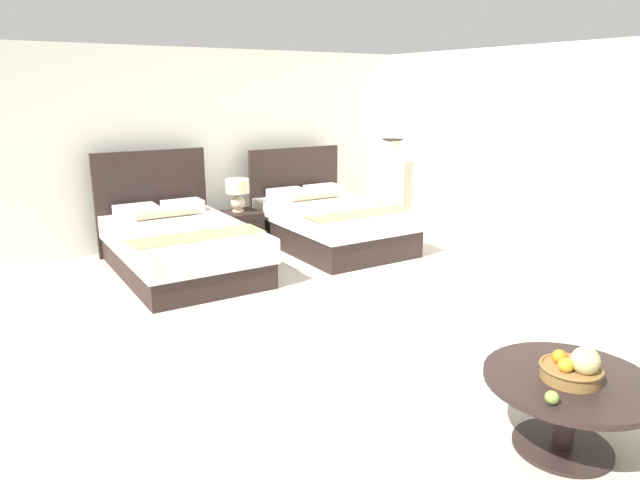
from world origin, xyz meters
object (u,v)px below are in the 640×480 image
object	(u,v)px
bed_near_window	(180,245)
coffee_table	(568,396)
nightstand	(240,229)
fruit_bowl	(574,368)
floor_lamp_corner	(391,182)
bed_near_corner	(330,223)
table_lamp	(237,191)
loose_apple	(552,398)

from	to	relation	value
bed_near_window	coffee_table	world-z (taller)	bed_near_window
bed_near_window	nightstand	xyz separation A→B (m)	(1.03, 0.64, -0.08)
coffee_table	fruit_bowl	size ratio (longest dim) A/B	2.80
fruit_bowl	floor_lamp_corner	size ratio (longest dim) A/B	0.26
bed_near_corner	fruit_bowl	world-z (taller)	bed_near_corner
bed_near_corner	nightstand	world-z (taller)	bed_near_corner
bed_near_window	nightstand	size ratio (longest dim) A/B	4.29
nightstand	coffee_table	bearing A→B (deg)	-93.24
bed_near_window	table_lamp	size ratio (longest dim) A/B	5.04
coffee_table	fruit_bowl	xyz separation A→B (m)	(-0.02, -0.03, 0.19)
table_lamp	loose_apple	size ratio (longest dim) A/B	5.92
coffee_table	loose_apple	distance (m)	0.38
floor_lamp_corner	table_lamp	bearing A→B (deg)	178.73
table_lamp	coffee_table	world-z (taller)	table_lamp
bed_near_window	floor_lamp_corner	size ratio (longest dim) A/B	1.67
bed_near_window	loose_apple	world-z (taller)	bed_near_window
bed_near_window	floor_lamp_corner	world-z (taller)	floor_lamp_corner
fruit_bowl	loose_apple	size ratio (longest dim) A/B	4.67
nightstand	bed_near_window	bearing A→B (deg)	-148.17
nightstand	table_lamp	xyz separation A→B (m)	(-0.00, 0.02, 0.50)
nightstand	floor_lamp_corner	xyz separation A→B (m)	(2.53, -0.04, 0.42)
fruit_bowl	floor_lamp_corner	distance (m)	5.82
table_lamp	fruit_bowl	world-z (taller)	table_lamp
fruit_bowl	floor_lamp_corner	bearing A→B (deg)	60.78
bed_near_window	coffee_table	size ratio (longest dim) A/B	2.28
loose_apple	table_lamp	bearing A→B (deg)	83.25
floor_lamp_corner	fruit_bowl	bearing A→B (deg)	-119.22
loose_apple	bed_near_window	bearing A→B (deg)	95.16
bed_near_corner	fruit_bowl	xyz separation A→B (m)	(-1.32, -4.47, 0.21)
bed_near_window	loose_apple	bearing A→B (deg)	-84.84
bed_near_corner	table_lamp	size ratio (longest dim) A/B	4.79
table_lamp	nightstand	bearing A→B (deg)	-90.00
bed_near_corner	fruit_bowl	size ratio (longest dim) A/B	6.08
table_lamp	bed_near_corner	bearing A→B (deg)	-33.41
bed_near_corner	floor_lamp_corner	world-z (taller)	floor_lamp_corner
nightstand	coffee_table	xyz separation A→B (m)	(-0.29, -5.09, 0.11)
coffee_table	floor_lamp_corner	distance (m)	5.79
table_lamp	floor_lamp_corner	bearing A→B (deg)	-1.27
table_lamp	loose_apple	world-z (taller)	table_lamp
table_lamp	floor_lamp_corner	size ratio (longest dim) A/B	0.33
nightstand	loose_apple	world-z (taller)	loose_apple
bed_near_window	loose_apple	distance (m)	4.59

